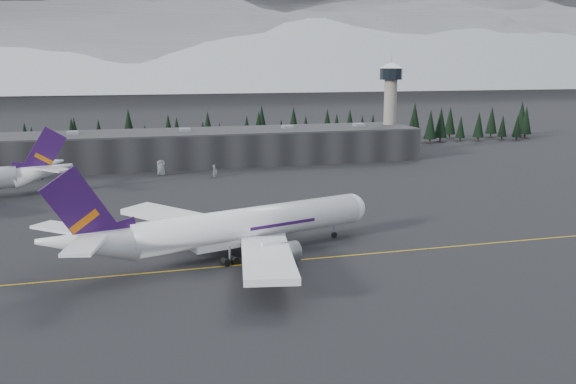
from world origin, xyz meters
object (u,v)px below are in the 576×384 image
object	(u,v)px
gse_vehicle_a	(161,173)
gse_vehicle_b	(215,175)
terminal	(212,147)
control_tower	(390,98)
jet_main	(224,228)

from	to	relation	value
gse_vehicle_a	gse_vehicle_b	distance (m)	19.09
terminal	gse_vehicle_a	distance (m)	31.26
terminal	control_tower	size ratio (longest dim) A/B	4.24
gse_vehicle_b	jet_main	bearing A→B (deg)	-2.14
terminal	jet_main	xyz separation A→B (m)	(-17.59, -121.12, -0.48)
jet_main	gse_vehicle_b	world-z (taller)	jet_main
control_tower	gse_vehicle_a	bearing A→B (deg)	-165.28
control_tower	terminal	bearing A→B (deg)	-177.71
control_tower	jet_main	xyz separation A→B (m)	(-92.59, -124.12, -17.58)
jet_main	gse_vehicle_b	size ratio (longest dim) A/B	16.09
terminal	gse_vehicle_a	size ratio (longest dim) A/B	30.48
jet_main	control_tower	bearing A→B (deg)	36.57
control_tower	gse_vehicle_a	world-z (taller)	control_tower
jet_main	gse_vehicle_b	bearing A→B (deg)	64.81
control_tower	gse_vehicle_b	size ratio (longest dim) A/B	8.84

